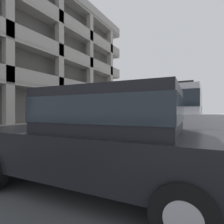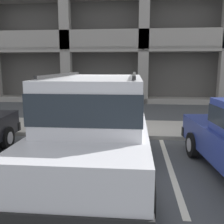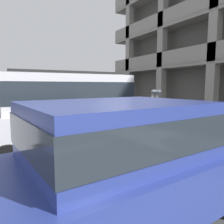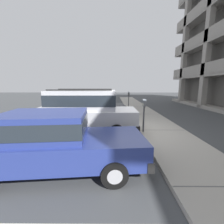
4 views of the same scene
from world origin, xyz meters
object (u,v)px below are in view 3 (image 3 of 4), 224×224
at_px(parking_meter_near, 156,102).
at_px(parking_meter_far, 80,94).
at_px(silver_suv, 67,111).
at_px(dark_hatchback, 129,160).
at_px(red_sedan, 35,109).

xyz_separation_m(parking_meter_near, parking_meter_far, (-6.42, -0.02, 0.04)).
relative_size(parking_meter_near, parking_meter_far, 0.96).
distance_m(silver_suv, parking_meter_near, 2.72).
relative_size(silver_suv, parking_meter_far, 3.12).
relative_size(silver_suv, parking_meter_near, 3.25).
distance_m(silver_suv, dark_hatchback, 3.08).
distance_m(parking_meter_near, parking_meter_far, 6.42).
xyz_separation_m(dark_hatchback, parking_meter_near, (-2.95, 2.89, 0.40)).
height_order(dark_hatchback, parking_meter_far, parking_meter_far).
xyz_separation_m(red_sedan, dark_hatchback, (6.44, 0.03, 0.00)).
bearing_deg(dark_hatchback, red_sedan, 174.93).
distance_m(red_sedan, parking_meter_far, 4.14).
bearing_deg(red_sedan, dark_hatchback, -4.39).
distance_m(dark_hatchback, parking_meter_far, 9.80).
bearing_deg(silver_suv, dark_hatchback, -3.88).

